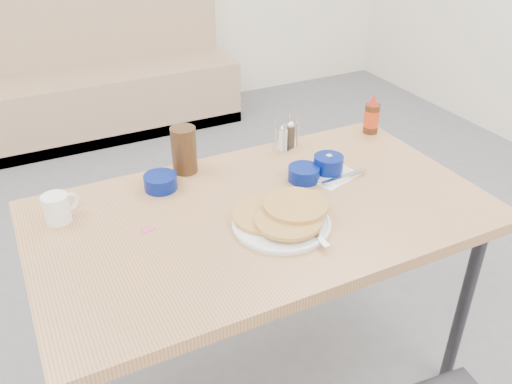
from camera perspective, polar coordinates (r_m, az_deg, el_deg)
name	(u,v)px	position (r m, az deg, el deg)	size (l,w,h in m)	color
booth_bench	(99,83)	(4.06, -16.24, 10.99)	(1.90, 0.56, 1.22)	tan
dining_table	(263,226)	(1.71, 0.72, -3.59)	(1.40, 0.80, 0.76)	tan
pancake_plate	(282,218)	(1.60, 2.78, -2.79)	(0.30, 0.32, 0.05)	white
coffee_mug	(58,208)	(1.71, -20.15, -1.56)	(0.11, 0.08, 0.09)	white
grits_setting	(328,167)	(1.87, 7.63, 2.67)	(0.22, 0.21, 0.07)	white
creamer_bowl	(161,182)	(1.80, -10.02, 1.03)	(0.11, 0.11, 0.05)	navy
butter_bowl	(304,174)	(1.83, 5.06, 1.93)	(0.11, 0.11, 0.05)	navy
amber_tumbler	(184,150)	(1.86, -7.58, 4.42)	(0.09, 0.09, 0.16)	#392312
condiment_caddy	(287,138)	(2.03, 3.24, 5.72)	(0.11, 0.09, 0.12)	silver
syrup_bottle	(372,116)	(2.19, 12.09, 7.79)	(0.06, 0.06, 0.16)	#47230F
sugar_wrapper	(148,229)	(1.62, -11.30, -3.88)	(0.04, 0.02, 0.00)	#CE446B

